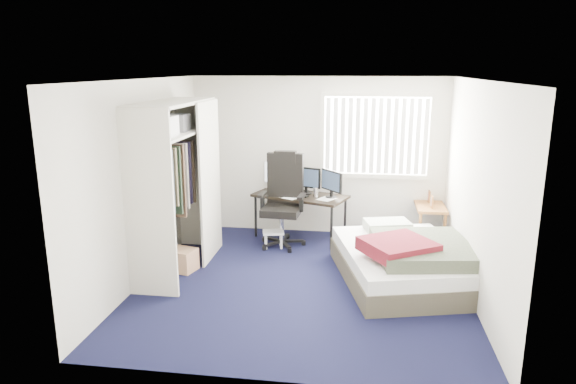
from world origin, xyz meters
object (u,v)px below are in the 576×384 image
(nightstand, at_px, (430,209))
(bed, at_px, (405,260))
(desk, at_px, (301,192))
(office_chair, at_px, (283,209))

(nightstand, distance_m, bed, 1.69)
(desk, relative_size, bed, 0.68)
(desk, distance_m, nightstand, 1.99)
(nightstand, height_order, bed, nightstand)
(desk, distance_m, office_chair, 0.45)
(nightstand, bearing_deg, office_chair, -169.12)
(office_chair, bearing_deg, bed, -34.27)
(nightstand, bearing_deg, bed, -106.57)
(desk, relative_size, nightstand, 1.81)
(desk, height_order, nightstand, desk)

